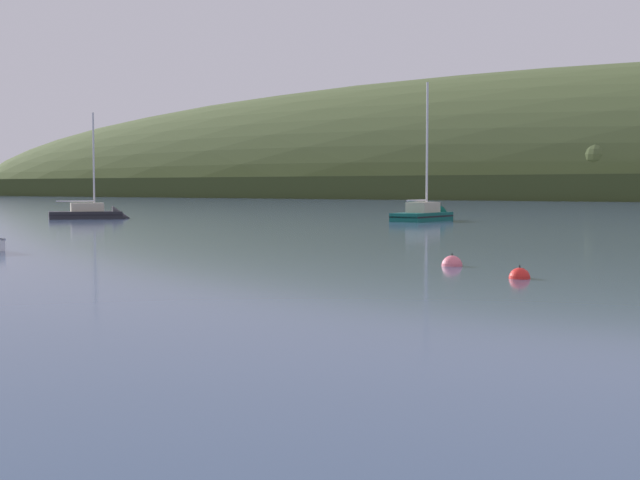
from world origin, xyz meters
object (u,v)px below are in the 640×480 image
at_px(sailboat_midwater_white, 427,217).
at_px(sailboat_far_left, 95,216).
at_px(mooring_buoy_foreground, 452,266).
at_px(mooring_buoy_midchannel, 520,278).

xyz_separation_m(sailboat_midwater_white, sailboat_far_left, (-26.16, -12.50, -0.12)).
bearing_deg(mooring_buoy_foreground, mooring_buoy_midchannel, -37.37).
bearing_deg(sailboat_far_left, sailboat_midwater_white, -27.60).
xyz_separation_m(mooring_buoy_foreground, mooring_buoy_midchannel, (3.62, -2.77, 0.00)).
bearing_deg(mooring_buoy_foreground, sailboat_midwater_white, 118.86).
bearing_deg(sailboat_midwater_white, sailboat_far_left, 114.61).
bearing_deg(mooring_buoy_midchannel, sailboat_midwater_white, 121.11).
xyz_separation_m(sailboat_far_left, mooring_buoy_foreground, (46.72, -24.81, -0.20)).
xyz_separation_m(sailboat_far_left, mooring_buoy_midchannel, (50.34, -27.57, -0.20)).
bearing_deg(sailboat_far_left, mooring_buoy_midchannel, -81.85).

